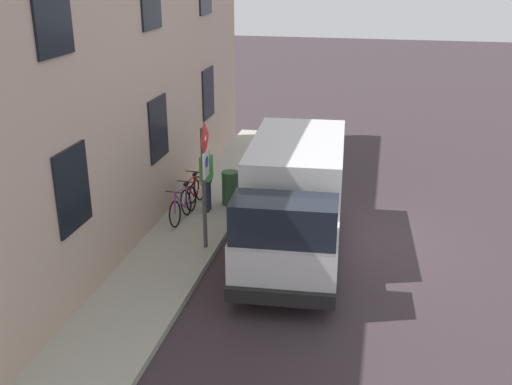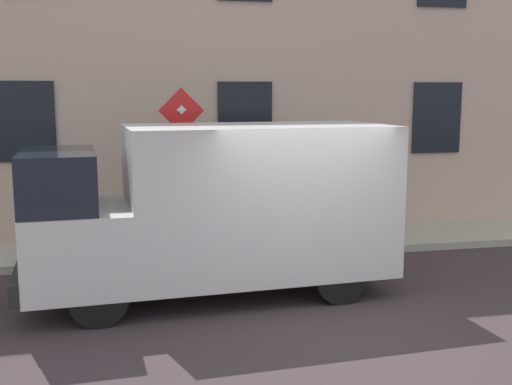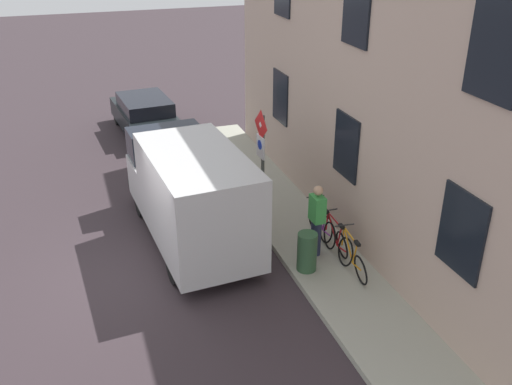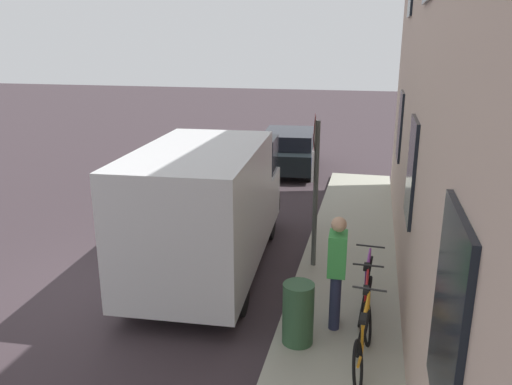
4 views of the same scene
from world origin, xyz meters
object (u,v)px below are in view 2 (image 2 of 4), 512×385
at_px(delivery_van, 218,206).
at_px(litter_bin, 323,221).
at_px(bicycle_orange, 325,216).
at_px(sign_post_stacked, 182,148).
at_px(bicycle_purple, 251,219).
at_px(pedestrian, 288,193).
at_px(bicycle_red, 289,217).

bearing_deg(delivery_van, litter_bin, -142.03).
bearing_deg(bicycle_orange, sign_post_stacked, 24.30).
xyz_separation_m(sign_post_stacked, bicycle_purple, (1.04, -1.44, -1.51)).
height_order(pedestrian, litter_bin, pedestrian).
bearing_deg(litter_bin, bicycle_red, 25.19).
height_order(bicycle_purple, pedestrian, pedestrian).
distance_m(sign_post_stacked, bicycle_purple, 2.33).
relative_size(bicycle_purple, litter_bin, 1.90).
bearing_deg(sign_post_stacked, bicycle_purple, -53.96).
relative_size(delivery_van, bicycle_purple, 3.18).
xyz_separation_m(sign_post_stacked, bicycle_red, (1.04, -2.20, -1.51)).
bearing_deg(bicycle_red, bicycle_orange, -178.91).
distance_m(sign_post_stacked, bicycle_red, 2.86).
bearing_deg(bicycle_red, delivery_van, 58.66).
bearing_deg(litter_bin, delivery_van, 131.66).
xyz_separation_m(sign_post_stacked, delivery_van, (-1.90, -0.33, -0.69)).
distance_m(sign_post_stacked, delivery_van, 2.05).
xyz_separation_m(bicycle_orange, bicycle_purple, (-0.00, 1.53, 0.00)).
bearing_deg(litter_bin, sign_post_stacked, 93.03).
relative_size(bicycle_purple, pedestrian, 1.00).
relative_size(sign_post_stacked, bicycle_orange, 1.63).
distance_m(delivery_van, litter_bin, 3.16).
height_order(sign_post_stacked, bicycle_purple, sign_post_stacked).
bearing_deg(pedestrian, bicycle_orange, 114.28).
height_order(delivery_van, pedestrian, delivery_van).
bearing_deg(sign_post_stacked, bicycle_orange, -70.58).
bearing_deg(delivery_van, bicycle_orange, -135.46).
bearing_deg(sign_post_stacked, bicycle_red, -64.61).
bearing_deg(bicycle_red, litter_bin, 116.24).
bearing_deg(bicycle_purple, bicycle_orange, -176.45).
bearing_deg(delivery_van, pedestrian, -128.30).
xyz_separation_m(bicycle_purple, litter_bin, (-0.91, -1.19, 0.08)).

